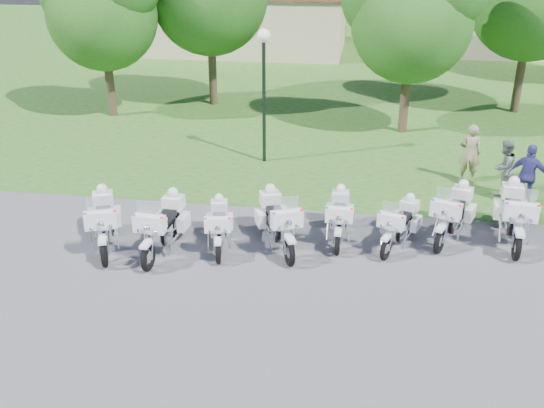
# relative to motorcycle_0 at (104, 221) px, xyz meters

# --- Properties ---
(ground) EXTENTS (100.00, 100.00, 0.00)m
(ground) POSITION_rel_motorcycle_0_xyz_m (3.69, -0.09, -0.71)
(ground) COLOR #505055
(ground) RESTS_ON ground
(grass_lawn) EXTENTS (100.00, 48.00, 0.01)m
(grass_lawn) POSITION_rel_motorcycle_0_xyz_m (3.69, 26.91, -0.70)
(grass_lawn) COLOR #24561B
(grass_lawn) RESTS_ON ground
(motorcycle_0) EXTENTS (1.40, 2.39, 1.69)m
(motorcycle_0) POSITION_rel_motorcycle_0_xyz_m (0.00, 0.00, 0.00)
(motorcycle_0) COLOR black
(motorcycle_0) RESTS_ON ground
(motorcycle_1) EXTENTS (0.89, 2.49, 1.67)m
(motorcycle_1) POSITION_rel_motorcycle_0_xyz_m (1.54, 0.04, -0.01)
(motorcycle_1) COLOR black
(motorcycle_1) RESTS_ON ground
(motorcycle_2) EXTENTS (0.96, 2.08, 1.41)m
(motorcycle_2) POSITION_rel_motorcycle_0_xyz_m (2.86, 0.43, -0.12)
(motorcycle_2) COLOR black
(motorcycle_2) RESTS_ON ground
(motorcycle_3) EXTENTS (1.43, 2.35, 1.68)m
(motorcycle_3) POSITION_rel_motorcycle_0_xyz_m (4.32, 0.70, -0.00)
(motorcycle_3) COLOR black
(motorcycle_3) RESTS_ON ground
(motorcycle_4) EXTENTS (0.74, 2.22, 1.49)m
(motorcycle_4) POSITION_rel_motorcycle_0_xyz_m (5.83, 1.37, -0.08)
(motorcycle_4) COLOR black
(motorcycle_4) RESTS_ON ground
(motorcycle_5) EXTENTS (1.21, 2.04, 1.44)m
(motorcycle_5) POSITION_rel_motorcycle_0_xyz_m (7.36, 1.18, -0.10)
(motorcycle_5) COLOR black
(motorcycle_5) RESTS_ON ground
(motorcycle_6) EXTENTS (1.39, 2.31, 1.65)m
(motorcycle_6) POSITION_rel_motorcycle_0_xyz_m (8.73, 1.84, -0.02)
(motorcycle_6) COLOR black
(motorcycle_6) RESTS_ON ground
(motorcycle_7) EXTENTS (1.00, 2.63, 1.77)m
(motorcycle_7) POSITION_rel_motorcycle_0_xyz_m (10.25, 1.92, 0.03)
(motorcycle_7) COLOR black
(motorcycle_7) RESTS_ON ground
(lamp_post) EXTENTS (0.44, 0.44, 4.50)m
(lamp_post) POSITION_rel_motorcycle_0_xyz_m (2.97, 6.75, 2.66)
(lamp_post) COLOR black
(lamp_post) RESTS_ON ground
(tree_0) EXTENTS (5.24, 4.47, 6.99)m
(tree_0) POSITION_rel_motorcycle_0_xyz_m (-4.50, 11.47, 3.91)
(tree_0) COLOR #38281C
(tree_0) RESTS_ON ground
(tree_2) EXTENTS (5.28, 4.51, 7.04)m
(tree_2) POSITION_rel_motorcycle_0_xyz_m (7.83, 10.96, 3.95)
(tree_2) COLOR #38281C
(tree_2) RESTS_ON ground
(building_west) EXTENTS (14.56, 8.32, 4.10)m
(building_west) POSITION_rel_motorcycle_0_xyz_m (-2.31, 27.91, 1.36)
(building_west) COLOR tan
(building_west) RESTS_ON ground
(building_east) EXTENTS (11.44, 7.28, 4.10)m
(building_east) POSITION_rel_motorcycle_0_xyz_m (14.69, 29.91, 1.36)
(building_east) COLOR tan
(building_east) RESTS_ON ground
(bystander_a) EXTENTS (0.72, 0.50, 1.89)m
(bystander_a) POSITION_rel_motorcycle_0_xyz_m (9.67, 5.88, 0.24)
(bystander_a) COLOR gray
(bystander_a) RESTS_ON ground
(bystander_b) EXTENTS (1.04, 1.06, 1.73)m
(bystander_b) POSITION_rel_motorcycle_0_xyz_m (10.53, 4.95, 0.16)
(bystander_b) COLOR slate
(bystander_b) RESTS_ON ground
(bystander_c) EXTENTS (1.18, 0.82, 1.85)m
(bystander_c) POSITION_rel_motorcycle_0_xyz_m (11.06, 4.20, 0.22)
(bystander_c) COLOR navy
(bystander_c) RESTS_ON ground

